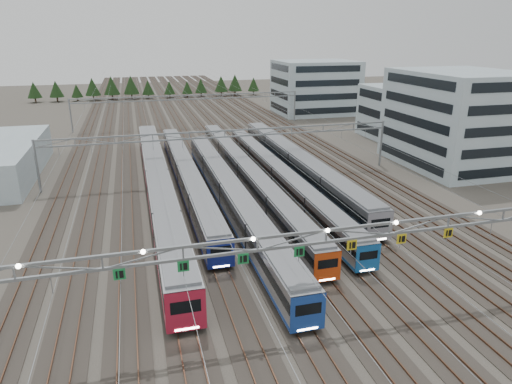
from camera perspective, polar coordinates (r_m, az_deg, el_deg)
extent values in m
plane|color=#47423A|center=(40.00, 8.21, -15.02)|extent=(400.00, 400.00, 0.00)
cube|color=#2D2823|center=(132.73, -9.07, 9.32)|extent=(54.00, 260.00, 0.08)
cube|color=brown|center=(132.49, -20.19, 8.42)|extent=(0.08, 260.00, 0.16)
cube|color=brown|center=(137.72, 1.66, 9.95)|extent=(0.08, 260.00, 0.16)
cube|color=brown|center=(132.64, -9.38, 9.35)|extent=(0.08, 260.00, 0.16)
cube|color=brown|center=(132.79, -8.76, 9.39)|extent=(0.08, 260.00, 0.16)
cube|color=black|center=(66.88, -12.07, -0.35)|extent=(2.64, 64.85, 0.40)
cube|color=#97999E|center=(66.27, -12.18, 1.23)|extent=(3.11, 66.18, 3.50)
cube|color=black|center=(66.15, -12.21, 1.57)|extent=(3.17, 65.84, 1.06)
cube|color=#B71C36|center=(66.73, -12.10, 0.02)|extent=(3.16, 65.84, 0.39)
cube|color=slate|center=(65.74, -12.30, 2.77)|extent=(2.80, 64.85, 0.28)
cube|color=#B71C36|center=(36.23, -8.76, -14.54)|extent=(3.13, 0.12, 3.50)
cube|color=black|center=(35.98, -8.79, -14.01)|extent=(2.33, 0.10, 1.06)
cube|color=white|center=(37.05, -8.62, -16.55)|extent=(1.87, 0.06, 0.17)
cube|color=black|center=(70.46, -8.61, 0.85)|extent=(2.32, 53.48, 0.35)
cube|color=#97999E|center=(69.95, -8.67, 2.17)|extent=(2.73, 54.57, 3.07)
cube|color=black|center=(69.84, -8.69, 2.46)|extent=(2.79, 54.30, 0.92)
cube|color=navy|center=(70.34, -8.62, 1.17)|extent=(2.78, 54.30, 0.34)
cube|color=slate|center=(69.50, -8.74, 3.46)|extent=(2.45, 53.48, 0.24)
cube|color=navy|center=(44.82, -4.41, -7.71)|extent=(2.75, 0.12, 3.07)
cube|color=black|center=(44.63, -4.42, -7.31)|extent=(2.04, 0.10, 0.92)
cube|color=white|center=(45.39, -4.35, -9.25)|extent=(1.64, 0.06, 0.15)
cube|color=black|center=(61.30, -3.22, -1.78)|extent=(2.40, 55.63, 0.36)
cube|color=#97999E|center=(60.69, -3.25, -0.23)|extent=(2.83, 56.77, 3.18)
cube|color=black|center=(60.56, -3.26, 0.11)|extent=(2.89, 56.48, 0.96)
cube|color=#1C429C|center=(61.15, -3.23, -1.41)|extent=(2.88, 56.48, 0.35)
cube|color=slate|center=(60.15, -3.28, 1.29)|extent=(2.54, 55.63, 0.25)
cube|color=#1C429C|center=(36.21, 6.51, -14.82)|extent=(2.85, 0.12, 3.18)
cube|color=black|center=(35.97, 6.55, -14.34)|extent=(2.12, 0.10, 0.96)
cube|color=white|center=(36.95, 6.46, -16.65)|extent=(1.70, 0.06, 0.15)
cube|color=black|center=(70.90, -1.26, 1.18)|extent=(2.24, 61.17, 0.34)
cube|color=#97999E|center=(70.41, -1.27, 2.45)|extent=(2.63, 62.42, 2.96)
cube|color=black|center=(70.31, -1.28, 2.73)|extent=(2.69, 62.11, 0.89)
cube|color=#E44714|center=(70.78, -1.27, 1.49)|extent=(2.68, 62.11, 0.33)
cube|color=slate|center=(69.97, -1.28, 3.68)|extent=(2.37, 61.17, 0.23)
cube|color=#E44714|center=(43.01, 8.93, -9.24)|extent=(2.65, 0.12, 2.96)
cube|color=black|center=(42.82, 8.97, -8.84)|extent=(1.97, 0.10, 0.89)
cube|color=white|center=(43.59, 8.87, -10.77)|extent=(1.58, 0.06, 0.14)
cube|color=black|center=(69.38, 2.94, 0.75)|extent=(2.15, 54.04, 0.32)
cube|color=#97999E|center=(68.90, 2.96, 1.99)|extent=(2.52, 55.14, 2.84)
cube|color=black|center=(68.80, 2.96, 2.26)|extent=(2.58, 54.86, 0.86)
cube|color=#195FB0|center=(69.26, 2.94, 1.04)|extent=(2.57, 54.86, 0.32)
cube|color=slate|center=(68.47, 2.98, 3.19)|extent=(2.27, 54.04, 0.23)
cube|color=#195FB0|center=(45.44, 13.83, -8.06)|extent=(2.54, 0.12, 2.84)
cube|color=black|center=(45.27, 13.88, -7.69)|extent=(1.89, 0.10, 0.86)
cube|color=white|center=(45.97, 13.74, -9.46)|extent=(1.51, 0.06, 0.14)
cube|color=black|center=(75.01, 5.10, 2.15)|extent=(2.61, 51.97, 0.40)
cube|color=#97999E|center=(74.48, 5.15, 3.56)|extent=(3.07, 53.03, 3.46)
cube|color=black|center=(74.36, 5.16, 3.87)|extent=(3.13, 52.76, 1.04)
cube|color=gray|center=(74.88, 5.11, 2.49)|extent=(3.12, 52.76, 0.38)
cube|color=slate|center=(74.00, 5.19, 4.93)|extent=(2.77, 51.97, 0.27)
cube|color=gray|center=(51.87, 15.23, -4.19)|extent=(3.09, 0.12, 3.46)
cube|color=black|center=(51.69, 15.29, -3.78)|extent=(2.30, 0.10, 1.04)
cube|color=white|center=(52.43, 15.12, -5.73)|extent=(1.84, 0.06, 0.16)
cube|color=gray|center=(36.21, 8.79, -4.75)|extent=(56.00, 0.22, 0.22)
cube|color=gray|center=(36.63, 8.71, -6.18)|extent=(56.00, 0.22, 0.22)
cube|color=#1A823D|center=(34.08, -16.71, -9.82)|extent=(0.85, 0.06, 0.85)
cube|color=#1A823D|center=(34.13, -9.07, -9.15)|extent=(0.85, 0.06, 0.85)
cube|color=#1A823D|center=(34.76, -1.61, -8.33)|extent=(0.85, 0.06, 0.85)
cube|color=#1A823D|center=(35.96, 5.43, -7.43)|extent=(0.85, 0.06, 0.85)
cube|color=gold|center=(37.65, 11.91, -6.50)|extent=(0.85, 0.06, 0.85)
cube|color=gold|center=(39.79, 17.73, -5.59)|extent=(0.85, 0.06, 0.85)
cube|color=gold|center=(42.30, 22.90, -4.73)|extent=(0.85, 0.06, 0.85)
cylinder|color=gray|center=(73.84, -25.70, 2.89)|extent=(0.36, 0.36, 8.00)
cylinder|color=gray|center=(83.70, 15.37, 5.87)|extent=(0.36, 0.36, 8.00)
cube|color=gray|center=(72.93, -3.93, 7.66)|extent=(56.00, 0.22, 0.22)
cube|color=gray|center=(73.14, -3.91, 6.90)|extent=(56.00, 0.22, 0.22)
cylinder|color=gray|center=(117.41, -22.15, 8.84)|extent=(0.36, 0.36, 8.00)
cylinder|color=gray|center=(123.85, 4.85, 10.64)|extent=(0.36, 0.36, 8.00)
cube|color=gray|center=(116.85, -8.41, 11.88)|extent=(56.00, 0.22, 0.22)
cube|color=gray|center=(116.98, -8.39, 11.39)|extent=(56.00, 0.22, 0.22)
cube|color=#A2B8C1|center=(87.80, 24.04, 8.30)|extent=(18.00, 22.00, 16.39)
cube|color=#A2B8C1|center=(107.55, 17.75, 9.43)|extent=(14.00, 16.00, 11.42)
cube|color=#A2B8C1|center=(137.41, 7.39, 12.86)|extent=(22.00, 18.00, 14.94)
cube|color=#A2B8C1|center=(85.41, -28.88, 3.56)|extent=(10.00, 30.00, 5.57)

